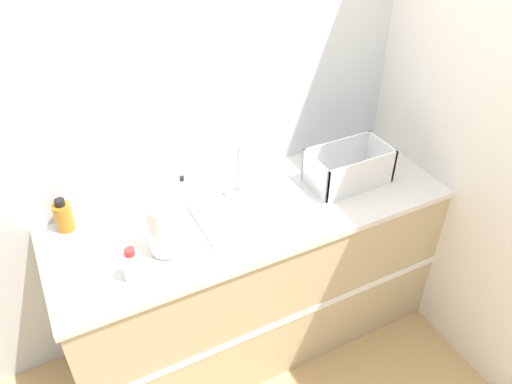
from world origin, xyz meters
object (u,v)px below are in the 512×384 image
Objects in this scene: dish_rack at (348,170)px; paper_towel_roll at (164,230)px; soap_dispenser at (183,191)px; sink at (252,206)px; bottle_amber at (64,216)px; bottle_white_spray at (132,265)px.

paper_towel_roll is at bearing -175.78° from dish_rack.
soap_dispenser is (0.18, 0.28, -0.05)m from paper_towel_roll.
sink is 0.84m from bottle_amber.
paper_towel_roll is at bearing -123.00° from soap_dispenser.
bottle_amber is at bearing 162.48° from sink.
sink is at bearing 178.02° from dish_rack.
sink is 0.47m from paper_towel_roll.
sink is at bearing -36.38° from soap_dispenser.
sink reaches higher than soap_dispenser.
bottle_white_spray is (-0.16, -0.08, -0.05)m from paper_towel_roll.
dish_rack is 2.69× the size of soap_dispenser.
paper_towel_roll reaches higher than soap_dispenser.
dish_rack is at bearing -1.98° from sink.
soap_dispenser is (-0.79, 0.21, -0.01)m from dish_rack.
bottle_amber is (-0.19, 0.43, 0.00)m from bottle_white_spray.
bottle_white_spray is at bearing -133.29° from soap_dispenser.
dish_rack is 1.35m from bottle_amber.
sink is 0.52m from dish_rack.
soap_dispenser is (0.53, -0.06, -0.01)m from bottle_amber.
paper_towel_roll is 0.19m from bottle_white_spray.
bottle_white_spray is 1.01× the size of soap_dispenser.
bottle_amber is 0.54m from soap_dispenser.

